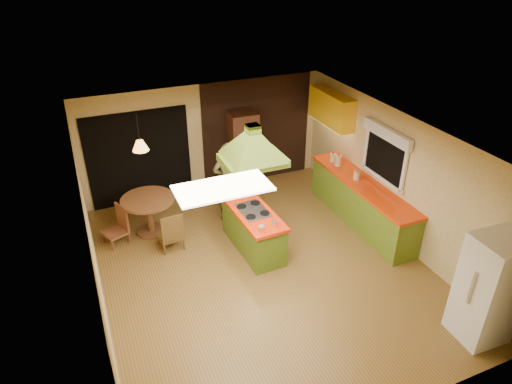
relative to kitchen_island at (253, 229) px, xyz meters
name	(u,v)px	position (x,y,z in m)	size (l,w,h in m)	color
ground	(263,267)	(-0.06, -0.62, -0.42)	(6.50, 6.50, 0.00)	olive
room_walls	(264,208)	(-0.06, -0.62, 0.83)	(5.50, 6.50, 6.50)	beige
ceiling_plane	(265,139)	(-0.06, -0.62, 2.08)	(6.50, 6.50, 0.00)	silver
brick_panel	(257,131)	(1.19, 2.61, 0.83)	(2.64, 0.03, 2.50)	#381E14
nook_opening	(139,158)	(-1.56, 2.61, 0.63)	(2.20, 0.03, 2.10)	black
right_counter	(361,203)	(2.39, -0.02, 0.04)	(0.62, 3.05, 0.92)	olive
upper_cabinets	(331,108)	(2.51, 1.58, 1.53)	(0.34, 1.40, 0.70)	yellow
window_right	(386,145)	(2.63, -0.22, 1.35)	(0.12, 1.35, 1.06)	black
fluor_panel	(223,188)	(-1.16, -1.82, 2.06)	(1.20, 0.60, 0.03)	white
kitchen_island	(253,229)	(0.00, 0.00, 0.00)	(0.74, 1.67, 0.84)	#58751D
range_hood	(253,139)	(0.00, 0.00, 1.83)	(1.07, 0.77, 0.80)	#566D1B
man	(229,182)	(-0.05, 1.17, 0.44)	(0.63, 0.41, 1.72)	brown
refrigerator	(489,289)	(2.25, -3.30, 0.44)	(0.70, 0.67, 1.71)	white
wall_oven	(243,151)	(0.72, 2.32, 0.51)	(0.64, 0.62, 1.86)	#4F2819
dining_table	(149,209)	(-1.68, 1.28, 0.13)	(1.05, 1.05, 0.78)	brown
chair_left	(114,226)	(-2.38, 1.18, -0.04)	(0.42, 0.42, 0.76)	brown
chair_near	(170,229)	(-1.43, 0.63, -0.02)	(0.44, 0.44, 0.80)	brown
pendant_lamp	(140,145)	(-1.68, 1.28, 1.48)	(0.30, 0.30, 0.19)	#FF9E3F
canister_large	(338,160)	(2.34, 0.87, 0.61)	(0.15, 0.15, 0.23)	beige
canister_medium	(333,157)	(2.34, 1.08, 0.59)	(0.13, 0.13, 0.18)	beige
canister_small	(357,175)	(2.34, 0.17, 0.59)	(0.13, 0.13, 0.18)	beige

